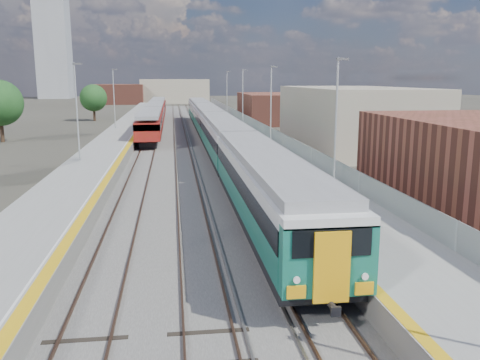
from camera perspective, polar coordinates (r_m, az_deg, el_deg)
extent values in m
plane|color=#47443A|center=(57.31, -4.61, 3.97)|extent=(320.00, 320.00, 0.00)
cube|color=#565451|center=(59.72, -6.90, 4.25)|extent=(10.50, 155.00, 0.06)
cube|color=#4C3323|center=(62.30, -4.14, 4.67)|extent=(0.07, 160.00, 0.14)
cube|color=#4C3323|center=(62.40, -2.82, 4.70)|extent=(0.07, 160.00, 0.14)
cube|color=#4C3323|center=(62.19, -7.37, 4.59)|extent=(0.07, 160.00, 0.14)
cube|color=#4C3323|center=(62.21, -6.04, 4.63)|extent=(0.07, 160.00, 0.14)
cube|color=#4C3323|center=(62.28, -10.60, 4.50)|extent=(0.07, 160.00, 0.14)
cube|color=#4C3323|center=(62.22, -9.27, 4.54)|extent=(0.07, 160.00, 0.14)
cube|color=gray|center=(62.28, -4.44, 4.65)|extent=(0.08, 160.00, 0.10)
cube|color=gray|center=(62.22, -5.74, 4.62)|extent=(0.08, 160.00, 0.10)
cube|color=slate|center=(60.21, 0.26, 4.84)|extent=(4.70, 155.00, 1.00)
cube|color=gray|center=(60.16, 0.26, 5.32)|extent=(4.70, 155.00, 0.03)
cube|color=gold|center=(59.91, -1.73, 5.31)|extent=(0.40, 155.00, 0.01)
cube|color=gray|center=(60.44, 2.34, 5.90)|extent=(0.06, 155.00, 1.20)
cylinder|color=#9EA0A3|center=(30.40, 10.72, 6.30)|extent=(0.12, 0.12, 7.50)
cube|color=#4C4C4F|center=(30.39, 11.44, 13.17)|extent=(0.70, 0.18, 0.14)
cylinder|color=#9EA0A3|center=(49.75, 3.49, 8.38)|extent=(0.12, 0.12, 7.50)
cube|color=#4C4C4F|center=(49.74, 3.83, 12.58)|extent=(0.70, 0.18, 0.14)
cylinder|color=#9EA0A3|center=(69.47, 0.31, 9.24)|extent=(0.12, 0.12, 7.50)
cube|color=#4C4C4F|center=(69.46, 0.52, 12.26)|extent=(0.70, 0.18, 0.14)
cylinder|color=#9EA0A3|center=(89.31, -1.47, 9.71)|extent=(0.12, 0.12, 7.50)
cube|color=#4C4C4F|center=(89.31, -1.32, 12.06)|extent=(0.70, 0.18, 0.14)
cube|color=slate|center=(59.98, -13.44, 4.50)|extent=(4.30, 155.00, 1.00)
cube|color=gray|center=(59.93, -13.46, 4.98)|extent=(4.30, 155.00, 0.03)
cube|color=gold|center=(59.76, -11.65, 5.06)|extent=(0.45, 155.00, 0.01)
cube|color=silver|center=(59.78, -11.98, 5.05)|extent=(0.08, 155.00, 0.01)
cylinder|color=#9EA0A3|center=(41.50, -17.84, 7.27)|extent=(0.12, 0.12, 7.50)
cube|color=#4C4C4F|center=(41.39, -17.80, 12.32)|extent=(0.70, 0.18, 0.14)
cylinder|color=#9EA0A3|center=(67.22, -13.96, 8.84)|extent=(0.12, 0.12, 7.50)
cube|color=#4C4C4F|center=(67.15, -13.90, 11.96)|extent=(0.70, 0.18, 0.14)
cube|color=#A19181|center=(55.26, 12.55, 6.80)|extent=(11.00, 22.00, 6.40)
cube|color=brown|center=(86.38, 3.09, 8.07)|extent=(8.00, 18.00, 4.80)
cube|color=#A19181|center=(156.82, -7.33, 9.88)|extent=(20.00, 14.00, 7.00)
cube|color=brown|center=(152.59, -13.41, 9.36)|extent=(14.00, 12.00, 5.60)
cube|color=gray|center=(201.62, -20.24, 14.30)|extent=(11.00, 11.00, 40.00)
cube|color=black|center=(24.91, 2.85, -3.68)|extent=(2.75, 19.70, 0.46)
cube|color=#115C40|center=(24.71, 2.87, -1.87)|extent=(2.85, 19.70, 1.15)
cube|color=black|center=(24.52, 2.89, 0.20)|extent=(2.91, 19.70, 0.79)
cube|color=silver|center=(24.40, 2.90, 1.64)|extent=(2.85, 19.70, 0.49)
cube|color=gray|center=(24.33, 2.91, 2.62)|extent=(2.53, 19.70, 0.40)
cube|color=black|center=(44.54, -1.83, 3.03)|extent=(2.75, 19.70, 0.46)
cube|color=#115C40|center=(44.43, -1.83, 4.06)|extent=(2.85, 19.70, 1.15)
cube|color=black|center=(44.33, -1.84, 5.22)|extent=(2.91, 19.70, 0.79)
cube|color=silver|center=(44.26, -1.84, 6.03)|extent=(2.85, 19.70, 0.49)
cube|color=gray|center=(44.23, -1.85, 6.58)|extent=(2.53, 19.70, 0.40)
cube|color=black|center=(64.53, -3.63, 5.60)|extent=(2.75, 19.70, 0.46)
cube|color=#115C40|center=(64.46, -3.64, 6.32)|extent=(2.85, 19.70, 1.15)
cube|color=black|center=(64.38, -3.65, 7.13)|extent=(2.91, 19.70, 0.79)
cube|color=silver|center=(64.34, -3.66, 7.68)|extent=(2.85, 19.70, 0.49)
cube|color=gray|center=(64.31, -3.66, 8.06)|extent=(2.53, 19.70, 0.40)
cube|color=black|center=(84.62, -4.59, 6.96)|extent=(2.75, 19.70, 0.46)
cube|color=#115C40|center=(84.57, -4.60, 7.50)|extent=(2.85, 19.70, 1.15)
cube|color=black|center=(84.51, -4.61, 8.12)|extent=(2.91, 19.70, 0.79)
cube|color=silver|center=(84.48, -4.62, 8.54)|extent=(2.85, 19.70, 0.49)
cube|color=gray|center=(84.46, -4.62, 8.83)|extent=(2.53, 19.70, 0.40)
cube|color=#115C40|center=(15.15, 9.86, -8.80)|extent=(2.83, 0.61, 2.12)
cube|color=black|center=(14.67, 10.30, -6.99)|extent=(2.32, 0.06, 0.81)
cube|color=orange|center=(14.85, 10.28, -9.65)|extent=(1.06, 0.10, 2.12)
cube|color=black|center=(61.30, -9.98, 4.74)|extent=(1.81, 15.39, 0.63)
cube|color=maroon|center=(61.15, -10.03, 6.14)|extent=(2.67, 18.10, 1.91)
cube|color=black|center=(61.11, -10.05, 6.58)|extent=(2.72, 18.10, 0.67)
cube|color=gray|center=(61.04, -10.08, 7.47)|extent=(2.38, 18.10, 0.38)
cube|color=black|center=(79.80, -9.46, 6.26)|extent=(1.81, 15.39, 0.63)
cube|color=maroon|center=(79.68, -9.49, 7.34)|extent=(2.67, 18.10, 1.91)
cube|color=black|center=(79.65, -9.50, 7.68)|extent=(2.72, 18.10, 0.67)
cube|color=gray|center=(79.60, -9.52, 8.36)|extent=(2.38, 18.10, 0.38)
cube|color=black|center=(98.33, -9.13, 7.21)|extent=(1.81, 15.39, 0.63)
cube|color=maroon|center=(98.24, -9.15, 8.08)|extent=(2.67, 18.10, 1.91)
cube|color=black|center=(98.21, -9.16, 8.36)|extent=(2.72, 18.10, 0.67)
cube|color=gray|center=(98.17, -9.18, 8.91)|extent=(2.38, 18.10, 0.38)
cylinder|color=#382619|center=(65.50, -25.17, 4.96)|extent=(0.44, 0.44, 2.51)
cylinder|color=#382619|center=(92.81, -16.04, 7.08)|extent=(0.44, 0.44, 2.20)
sphere|color=#1B4219|center=(92.66, -16.14, 8.85)|extent=(4.65, 4.65, 4.65)
cylinder|color=#382619|center=(72.24, 10.94, 6.17)|extent=(0.44, 0.44, 2.10)
sphere|color=#1B4219|center=(72.05, 11.02, 8.34)|extent=(4.44, 4.44, 4.44)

